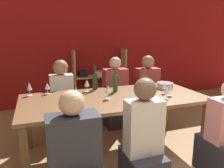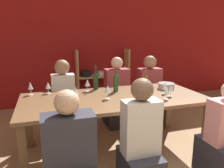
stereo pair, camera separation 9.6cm
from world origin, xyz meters
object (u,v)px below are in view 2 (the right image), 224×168
Objects in this scene: dining_table at (114,103)px; wine_glass_white_a at (48,86)px; wine_glass_white_c at (75,91)px; person_far_a at (64,105)px; wine_glass_red_d at (165,86)px; person_far_b at (117,101)px; wine_glass_empty_b at (30,86)px; wine_bottle_amber at (145,82)px; person_near_b at (224,144)px; wine_glass_red_b at (87,83)px; wine_glass_red_a at (167,90)px; mixing_bowl at (166,86)px; wine_bottle_green at (116,82)px; wine_glass_white_b at (171,88)px; wine_glass_empty_a at (141,83)px; shelf_unit at (103,85)px; wine_glass_red_c at (148,91)px; wine_bottle_dark at (96,80)px; person_near_c at (140,150)px; wine_glass_empty_c at (108,89)px; person_far_c at (149,97)px.

wine_glass_white_a is at bearing 151.68° from dining_table.
wine_glass_white_c is 0.95m from person_far_a.
wine_glass_red_d is 0.13× the size of person_far_b.
wine_glass_white_c reaches higher than dining_table.
wine_bottle_amber is at bearing -7.50° from wine_glass_empty_b.
wine_glass_empty_b is 0.16× the size of person_near_b.
wine_glass_red_a is at bearing -38.42° from wine_glass_red_b.
wine_glass_white_a is 0.91× the size of wine_glass_red_b.
wine_glass_white_a is 0.88× the size of wine_glass_empty_b.
person_near_b is at bearing -85.20° from mixing_bowl.
wine_bottle_green reaches higher than wine_glass_empty_b.
wine_glass_red_a is at bearing -26.86° from dining_table.
wine_glass_red_d is at bearing -29.27° from wine_bottle_green.
wine_glass_empty_a is at bearing 126.19° from wine_glass_white_b.
shelf_unit reaches higher than wine_glass_empty_b.
wine_glass_white_b is 0.93× the size of wine_glass_empty_b.
person_far_a reaches higher than mixing_bowl.
wine_bottle_amber is 0.84m from wine_glass_red_b.
person_far_b reaches higher than wine_bottle_green.
wine_bottle_amber is 1.07m from wine_glass_white_c.
wine_bottle_amber reaches higher than wine_glass_red_b.
wine_bottle_amber is 0.50m from wine_glass_red_c.
wine_glass_empty_a is 0.33m from wine_glass_red_d.
wine_bottle_dark reaches higher than wine_glass_red_c.
person_near_c is at bearing -49.77° from wine_glass_empty_b.
wine_bottle_green is 1.81× the size of wine_glass_empty_a.
mixing_bowl is 1.05m from wine_bottle_dark.
wine_glass_white_a is 0.55m from wine_glass_white_c.
wine_glass_red_b is at bearing 134.23° from person_near_b.
wine_bottle_dark is 0.52m from wine_glass_empty_c.
wine_glass_white_a is at bearing 123.39° from person_near_c.
wine_glass_empty_c is 0.15× the size of person_far_a.
wine_glass_red_c reaches higher than wine_glass_white_a.
wine_glass_empty_a reaches higher than wine_glass_white_b.
wine_bottle_amber is at bearing 62.40° from person_near_c.
dining_table is 2.01× the size of person_far_a.
wine_glass_red_c is (0.49, -0.71, -0.02)m from wine_bottle_dark.
person_near_c is at bearing -117.60° from wine_bottle_amber.
wine_glass_empty_c is at bearing 160.55° from wine_glass_red_a.
wine_glass_red_a is (1.40, -0.73, 0.01)m from wine_glass_white_a.
wine_glass_empty_a is at bearing 65.22° from person_near_c.
wine_glass_empty_a is 0.44m from wine_glass_white_b.
wine_glass_red_a is at bearing 136.16° from person_far_a.
wine_bottle_green reaches higher than mixing_bowl.
shelf_unit is 1.61m from person_far_a.
person_far_c reaches higher than mixing_bowl.
person_far_c is at bearing -179.48° from person_far_b.
wine_glass_empty_c is 1.45m from person_far_c.
mixing_bowl is 0.21× the size of person_far_c.
person_near_b is (2.00, -1.32, -0.49)m from wine_glass_empty_b.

